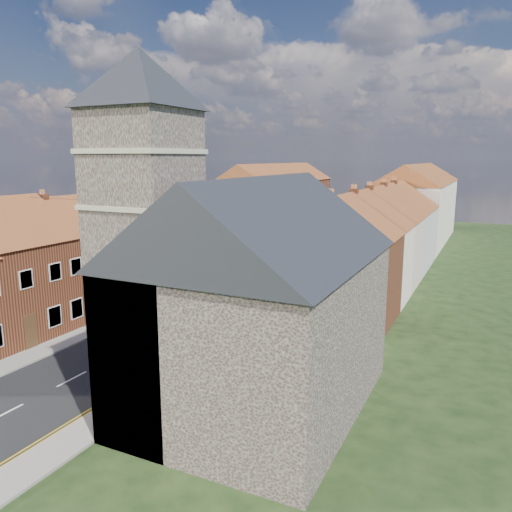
{
  "coord_description": "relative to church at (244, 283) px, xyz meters",
  "views": [
    {
      "loc": [
        19.07,
        -15.53,
        11.27
      ],
      "look_at": [
        1.95,
        19.88,
        3.5
      ],
      "focal_mm": 35.0,
      "sensor_mm": 36.0,
      "label": 1
    }
  ],
  "objects": [
    {
      "name": "ground",
      "position": [
        -9.36,
        -3.32,
        -5.88
      ],
      "size": [
        160.0,
        160.0,
        0.0
      ],
      "primitive_type": "plane",
      "color": "#384A20",
      "rests_on": "ground"
    },
    {
      "name": "road",
      "position": [
        -9.36,
        26.68,
        -5.87
      ],
      "size": [
        7.0,
        90.0,
        0.02
      ],
      "primitive_type": "cube",
      "color": "black",
      "rests_on": "ground"
    },
    {
      "name": "pavement_left",
      "position": [
        -13.76,
        26.68,
        -5.82
      ],
      "size": [
        1.8,
        90.0,
        0.12
      ],
      "primitive_type": "cube",
      "color": "gray",
      "rests_on": "ground"
    },
    {
      "name": "pavement_right",
      "position": [
        -4.96,
        26.68,
        -5.82
      ],
      "size": [
        1.8,
        90.0,
        0.12
      ],
      "primitive_type": "cube",
      "color": "gray",
      "rests_on": "ground"
    },
    {
      "name": "church",
      "position": [
        0.0,
        0.0,
        0.0
      ],
      "size": [
        11.25,
        14.25,
        15.2
      ],
      "color": "black",
      "rests_on": "ground"
    },
    {
      "name": "cottage_r_tudor",
      "position": [
        -0.09,
        9.37,
        -1.41
      ],
      "size": [
        8.3,
        5.2,
        9.0
      ],
      "color": "beige",
      "rests_on": "ground"
    },
    {
      "name": "cottage_r_white_near",
      "position": [
        -0.06,
        14.77,
        -1.4
      ],
      "size": [
        8.3,
        6.0,
        9.0
      ],
      "color": "brown",
      "rests_on": "ground"
    },
    {
      "name": "cottage_r_cream_mid",
      "position": [
        -0.06,
        20.17,
        -1.4
      ],
      "size": [
        8.3,
        5.2,
        9.0
      ],
      "color": "beige",
      "rests_on": "ground"
    },
    {
      "name": "cottage_r_pink",
      "position": [
        -0.06,
        25.57,
        -1.4
      ],
      "size": [
        8.3,
        6.0,
        9.0
      ],
      "color": "beige",
      "rests_on": "ground"
    },
    {
      "name": "cottage_r_white_far",
      "position": [
        -0.06,
        30.97,
        -1.4
      ],
      "size": [
        8.3,
        5.2,
        9.0
      ],
      "color": "#ACACA3",
      "rests_on": "ground"
    },
    {
      "name": "cottage_r_cream_far",
      "position": [
        -0.06,
        36.37,
        -1.4
      ],
      "size": [
        8.3,
        6.0,
        9.0
      ],
      "color": "#ACACA3",
      "rests_on": "ground"
    },
    {
      "name": "cottage_l_cream",
      "position": [
        -18.66,
        2.22,
        -1.35
      ],
      "size": [
        8.3,
        6.3,
        9.1
      ],
      "color": "brown",
      "rests_on": "ground"
    },
    {
      "name": "cottage_l_white",
      "position": [
        -18.66,
        8.62,
        -1.51
      ],
      "size": [
        8.3,
        6.9,
        8.8
      ],
      "color": "#ACACA3",
      "rests_on": "ground"
    },
    {
      "name": "cottage_l_brick_mid",
      "position": [
        -18.66,
        14.72,
        -1.35
      ],
      "size": [
        8.3,
        5.7,
        9.1
      ],
      "color": "#ACACA3",
      "rests_on": "ground"
    },
    {
      "name": "cottage_l_pink",
      "position": [
        -18.66,
        20.52,
        -1.51
      ],
      "size": [
        8.3,
        6.3,
        8.8
      ],
      "color": "beige",
      "rests_on": "ground"
    },
    {
      "name": "block_right_far",
      "position": [
        -0.06,
        51.68,
        -0.58
      ],
      "size": [
        8.3,
        24.2,
        10.5
      ],
      "color": "beige",
      "rests_on": "ground"
    },
    {
      "name": "block_left_far",
      "position": [
        -18.66,
        46.68,
        -0.58
      ],
      "size": [
        8.3,
        24.2,
        10.5
      ],
      "color": "brown",
      "rests_on": "ground"
    },
    {
      "name": "lamppost",
      "position": [
        -13.17,
        16.68,
        -2.34
      ],
      "size": [
        0.88,
        0.15,
        6.0
      ],
      "color": "black",
      "rests_on": "pavement_left"
    },
    {
      "name": "car_near",
      "position": [
        -10.86,
        5.23,
        -5.17
      ],
      "size": [
        2.81,
        4.45,
        1.41
      ],
      "primitive_type": "imported",
      "rotation": [
        0.0,
        0.0,
        -0.3
      ],
      "color": "black",
      "rests_on": "ground"
    },
    {
      "name": "car_mid",
      "position": [
        -12.56,
        21.32,
        -5.24
      ],
      "size": [
        1.96,
        4.02,
        1.27
      ],
      "primitive_type": "imported",
      "rotation": [
        0.0,
        0.0,
        0.17
      ],
      "color": "#999BA0",
      "rests_on": "ground"
    },
    {
      "name": "car_far",
      "position": [
        -12.55,
        30.68,
        -5.17
      ],
      "size": [
        3.44,
        5.25,
        1.41
      ],
      "primitive_type": "imported",
      "rotation": [
        0.0,
        0.0,
        0.33
      ],
      "color": "navy",
      "rests_on": "ground"
    },
    {
      "name": "car_distant",
      "position": [
        -12.49,
        46.68,
        -5.22
      ],
      "size": [
        3.14,
        5.06,
        1.31
      ],
      "primitive_type": "imported",
      "rotation": [
        0.0,
        0.0,
        -0.22
      ],
      "color": "#9C9EA3",
      "rests_on": "ground"
    },
    {
      "name": "pedestrian_left",
      "position": [
        -13.06,
        7.76,
        -4.98
      ],
      "size": [
        0.62,
        0.45,
        1.56
      ],
      "primitive_type": "imported",
      "rotation": [
        0.0,
        0.0,
        0.15
      ],
      "color": "black",
      "rests_on": "pavement_left"
    },
    {
      "name": "pedestrian_right",
      "position": [
        -4.62,
        10.68,
        -4.92
      ],
      "size": [
        0.94,
        0.81,
        1.67
      ],
      "primitive_type": "imported",
      "rotation": [
        0.0,
        0.0,
        3.39
      ],
      "color": "black",
      "rests_on": "pavement_right"
    },
    {
      "name": "car_distant_b",
      "position": [
        -6.16,
        46.68,
        -5.2
      ],
      "size": [
        2.52,
        5.01,
        1.36
      ],
      "primitive_type": "imported",
      "rotation": [
        0.0,
        0.0,
        3.09
      ],
      "color": "#AFB4B7",
      "rests_on": "ground"
    },
    {
      "name": "pedestrian_left_b",
      "position": [
        -14.46,
        7.71,
        -4.9
      ],
      "size": [
        0.66,
        0.46,
        1.71
      ],
      "primitive_type": "imported",
      "rotation": [
        0.0,
        0.0,
        0.08
      ],
      "color": "black",
      "rests_on": "pavement_left"
    }
  ]
}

